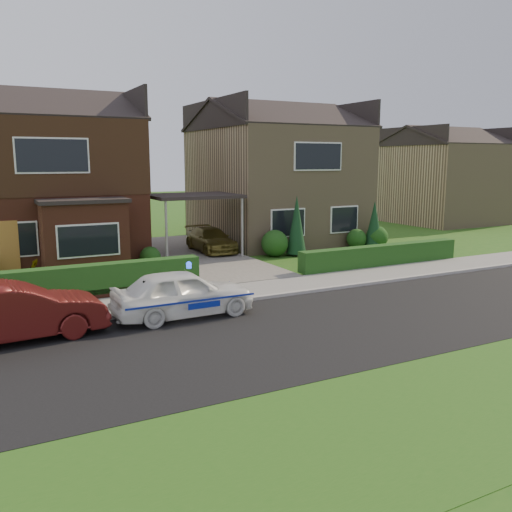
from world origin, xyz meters
TOP-DOWN VIEW (x-y plane):
  - ground at (0.00, 0.00)m, footprint 120.00×120.00m
  - road at (0.00, 0.00)m, footprint 60.00×6.00m
  - kerb at (0.00, 3.05)m, footprint 60.00×0.16m
  - sidewalk at (0.00, 4.10)m, footprint 60.00×2.00m
  - grass_verge at (0.00, -5.00)m, footprint 60.00×4.00m
  - driveway at (0.00, 11.00)m, footprint 3.80×12.00m
  - house_left at (-5.78, 13.90)m, footprint 7.50×9.53m
  - house_right at (5.80, 13.99)m, footprint 7.50×8.06m
  - carport_link at (0.00, 10.95)m, footprint 3.80×3.00m
  - dwarf_wall at (-5.80, 5.30)m, footprint 7.70×0.25m
  - hedge_left at (-5.80, 5.45)m, footprint 7.50×0.55m
  - hedge_right at (5.80, 5.35)m, footprint 7.50×0.55m
  - shrub_left_mid at (-4.00, 9.30)m, footprint 1.32×1.32m
  - shrub_left_near at (-2.40, 9.60)m, footprint 0.84×0.84m
  - shrub_right_near at (3.20, 9.40)m, footprint 1.20×1.20m
  - shrub_right_mid at (7.80, 9.50)m, footprint 0.96×0.96m
  - shrub_right_far at (8.80, 9.20)m, footprint 1.08×1.08m
  - conifer_a at (4.20, 9.20)m, footprint 0.90×0.90m
  - conifer_b at (8.60, 9.20)m, footprint 0.90×0.90m
  - neighbour_right at (20.00, 16.00)m, footprint 6.50×7.00m
  - police_car at (-3.63, 2.40)m, footprint 3.55×3.88m
  - driveway_car at (1.00, 11.45)m, footprint 1.55×3.68m
  - street_car at (-7.85, 2.33)m, footprint 1.75×4.28m
  - potted_plant_a at (-6.97, 7.56)m, footprint 0.40×0.29m
  - potted_plant_b at (-6.83, 9.00)m, footprint 0.53×0.47m
  - potted_plant_c at (-2.50, 6.30)m, footprint 0.59×0.59m

SIDE VIEW (x-z plane):
  - ground at x=0.00m, z-range 0.00..0.00m
  - road at x=0.00m, z-range -0.01..0.01m
  - grass_verge at x=0.00m, z-range -0.01..0.01m
  - hedge_left at x=-5.80m, z-range -0.45..0.45m
  - hedge_right at x=5.80m, z-range -0.40..0.40m
  - sidewalk at x=0.00m, z-range 0.00..0.10m
  - kerb at x=0.00m, z-range 0.00..0.12m
  - driveway at x=0.00m, z-range 0.00..0.12m
  - dwarf_wall at x=-5.80m, z-range 0.00..0.36m
  - potted_plant_a at x=-6.97m, z-range 0.00..0.71m
  - potted_plant_b at x=-6.83m, z-range 0.00..0.80m
  - shrub_left_near at x=-2.40m, z-range 0.00..0.84m
  - potted_plant_c at x=-2.50m, z-range 0.00..0.86m
  - shrub_right_mid at x=7.80m, z-range 0.00..0.96m
  - shrub_right_far at x=8.80m, z-range 0.00..1.08m
  - shrub_right_near at x=3.20m, z-range 0.00..1.20m
  - driveway_car at x=1.00m, z-range 0.12..1.18m
  - police_car at x=-3.63m, z-range -0.08..1.40m
  - shrub_left_mid at x=-4.00m, z-range 0.00..1.32m
  - street_car at x=-7.85m, z-range 0.00..1.38m
  - conifer_b at x=8.60m, z-range 0.00..2.20m
  - conifer_a at x=4.20m, z-range 0.00..2.60m
  - neighbour_right at x=20.00m, z-range 0.00..5.20m
  - carport_link at x=0.00m, z-range 1.27..4.04m
  - house_right at x=5.80m, z-range 0.04..7.29m
  - house_left at x=-5.78m, z-range 0.19..7.44m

